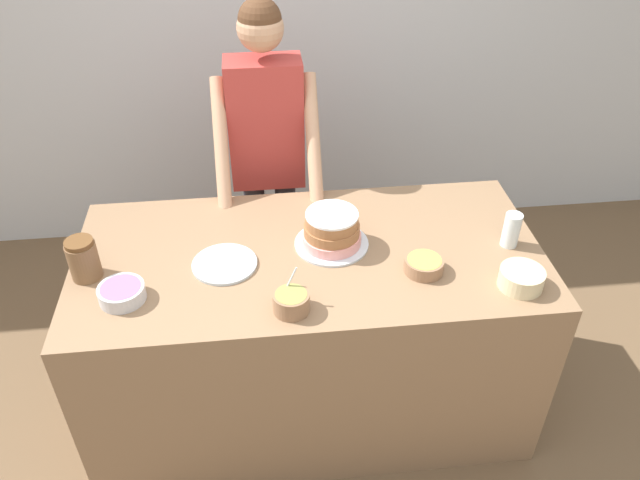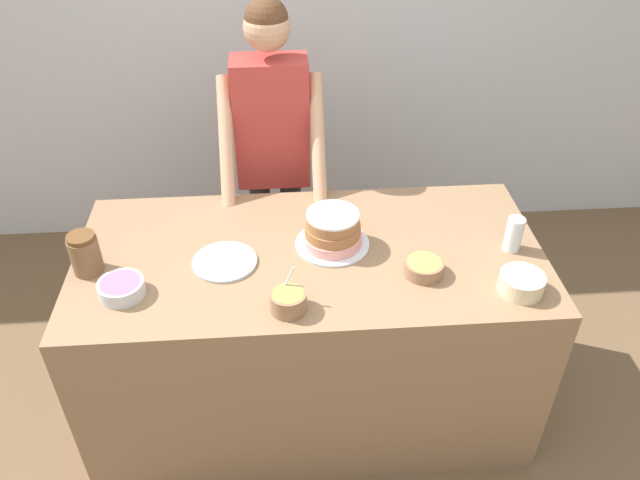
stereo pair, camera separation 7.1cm
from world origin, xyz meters
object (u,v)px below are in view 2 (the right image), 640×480
object	(u,v)px
frosting_bowl_purple	(121,288)
drinking_glass	(514,234)
person_baker	(272,138)
frosting_bowl_white	(522,282)
frosting_bowl_yellow	(424,267)
stoneware_jar	(85,254)
ceramic_plate	(225,262)
frosting_bowl_olive	(288,300)
cake	(333,231)

from	to	relation	value
frosting_bowl_purple	drinking_glass	world-z (taller)	drinking_glass
person_baker	frosting_bowl_white	bearing A→B (deg)	-47.95
drinking_glass	frosting_bowl_yellow	bearing A→B (deg)	-161.84
frosting_bowl_purple	stoneware_jar	xyz separation A→B (m)	(-0.15, 0.15, 0.05)
frosting_bowl_yellow	ceramic_plate	xyz separation A→B (m)	(-0.76, 0.12, -0.03)
frosting_bowl_yellow	frosting_bowl_purple	xyz separation A→B (m)	(-1.12, -0.04, 0.00)
frosting_bowl_white	ceramic_plate	world-z (taller)	frosting_bowl_white
person_baker	frosting_bowl_olive	bearing A→B (deg)	-87.93
person_baker	frosting_bowl_yellow	world-z (taller)	person_baker
frosting_bowl_olive	drinking_glass	size ratio (longest dim) A/B	1.05
frosting_bowl_white	drinking_glass	distance (m)	0.26
frosting_bowl_olive	cake	bearing A→B (deg)	62.56
person_baker	stoneware_jar	size ratio (longest dim) A/B	10.10
frosting_bowl_white	drinking_glass	world-z (taller)	drinking_glass
cake	frosting_bowl_white	xyz separation A→B (m)	(0.66, -0.33, -0.03)
frosting_bowl_yellow	frosting_bowl_purple	distance (m)	1.12
frosting_bowl_yellow	ceramic_plate	size ratio (longest dim) A/B	0.59
cake	drinking_glass	bearing A→B (deg)	-6.38
cake	drinking_glass	size ratio (longest dim) A/B	2.06
person_baker	frosting_bowl_white	distance (m)	1.33
drinking_glass	stoneware_jar	world-z (taller)	stoneware_jar
cake	ceramic_plate	bearing A→B (deg)	-168.75
cake	frosting_bowl_yellow	distance (m)	0.39
ceramic_plate	frosting_bowl_olive	bearing A→B (deg)	-49.54
frosting_bowl_yellow	person_baker	bearing A→B (deg)	122.81
person_baker	frosting_bowl_purple	size ratio (longest dim) A/B	10.01
frosting_bowl_olive	stoneware_jar	bearing A→B (deg)	160.12
frosting_bowl_white	frosting_bowl_purple	distance (m)	1.46
frosting_bowl_yellow	drinking_glass	size ratio (longest dim) A/B	1.03
frosting_bowl_yellow	frosting_bowl_olive	distance (m)	0.54
frosting_bowl_yellow	frosting_bowl_white	world-z (taller)	frosting_bowl_white
person_baker	stoneware_jar	distance (m)	1.04
cake	frosting_bowl_purple	xyz separation A→B (m)	(-0.79, -0.24, -0.04)
frosting_bowl_yellow	drinking_glass	xyz separation A→B (m)	(0.38, 0.13, 0.04)
drinking_glass	stoneware_jar	size ratio (longest dim) A/B	0.87
frosting_bowl_purple	stoneware_jar	bearing A→B (deg)	135.61
frosting_bowl_yellow	cake	bearing A→B (deg)	147.99
frosting_bowl_yellow	ceramic_plate	distance (m)	0.77
cake	person_baker	bearing A→B (deg)	109.08
person_baker	frosting_bowl_yellow	size ratio (longest dim) A/B	11.25
frosting_bowl_olive	frosting_bowl_purple	world-z (taller)	frosting_bowl_olive
drinking_glass	frosting_bowl_white	bearing A→B (deg)	-100.89
frosting_bowl_olive	frosting_bowl_white	world-z (taller)	frosting_bowl_olive
person_baker	stoneware_jar	bearing A→B (deg)	-133.77
cake	ceramic_plate	distance (m)	0.44
person_baker	cake	distance (m)	0.70
frosting_bowl_yellow	frosting_bowl_white	bearing A→B (deg)	-20.57
drinking_glass	person_baker	bearing A→B (deg)	141.92
person_baker	ceramic_plate	bearing A→B (deg)	-105.26
person_baker	frosting_bowl_yellow	xyz separation A→B (m)	(0.55, -0.86, -0.12)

